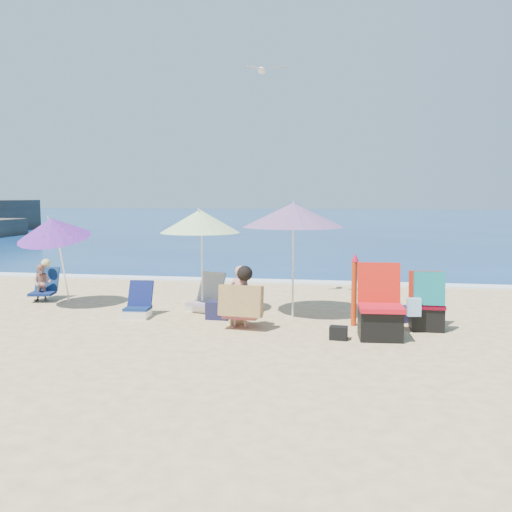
% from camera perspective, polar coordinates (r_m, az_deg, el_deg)
% --- Properties ---
extents(ground, '(120.00, 120.00, 0.00)m').
position_cam_1_polar(ground, '(8.50, 0.90, -8.15)').
color(ground, '#D8BC84').
rests_on(ground, ground).
extents(sea, '(120.00, 80.00, 0.12)m').
position_cam_1_polar(sea, '(53.20, 8.10, 3.85)').
color(sea, navy).
rests_on(sea, ground).
extents(foam, '(120.00, 0.50, 0.04)m').
position_cam_1_polar(foam, '(13.47, 4.12, -2.72)').
color(foam, white).
rests_on(foam, ground).
extents(umbrella_turquoise, '(2.19, 2.19, 2.04)m').
position_cam_1_polar(umbrella_turquoise, '(9.49, 3.92, 4.31)').
color(umbrella_turquoise, silver).
rests_on(umbrella_turquoise, ground).
extents(umbrella_striped, '(1.69, 1.69, 1.92)m').
position_cam_1_polar(umbrella_striped, '(9.80, -5.89, 3.64)').
color(umbrella_striped, silver).
rests_on(umbrella_striped, ground).
extents(umbrella_blue, '(1.38, 1.44, 1.86)m').
position_cam_1_polar(umbrella_blue, '(10.98, -20.53, 2.74)').
color(umbrella_blue, white).
rests_on(umbrella_blue, ground).
extents(furled_umbrella, '(0.14, 0.14, 1.20)m').
position_cam_1_polar(furled_umbrella, '(9.04, 10.27, -3.13)').
color(furled_umbrella, '#AD2D0C').
rests_on(furled_umbrella, ground).
extents(chair_navy, '(0.48, 0.61, 0.62)m').
position_cam_1_polar(chair_navy, '(9.84, -12.28, -5.33)').
color(chair_navy, '#0D1F49').
rests_on(chair_navy, ground).
extents(chair_rainbow, '(0.72, 0.83, 0.70)m').
position_cam_1_polar(chair_rainbow, '(10.20, -5.29, -4.68)').
color(chair_rainbow, '#E24F56').
rests_on(chair_rainbow, ground).
extents(camp_chair_left, '(0.68, 0.71, 1.12)m').
position_cam_1_polar(camp_chair_left, '(8.38, 12.87, -6.17)').
color(camp_chair_left, red).
rests_on(camp_chair_left, ground).
extents(camp_chair_right, '(0.61, 0.68, 0.97)m').
position_cam_1_polar(camp_chair_right, '(9.09, 17.42, -5.25)').
color(camp_chair_right, red).
rests_on(camp_chair_right, ground).
extents(person_center, '(0.72, 0.67, 1.02)m').
position_cam_1_polar(person_center, '(8.75, -1.59, -4.41)').
color(person_center, tan).
rests_on(person_center, ground).
extents(person_left, '(0.57, 0.73, 0.84)m').
position_cam_1_polar(person_left, '(11.86, -21.45, -2.59)').
color(person_left, tan).
rests_on(person_left, ground).
extents(bag_navy_a, '(0.41, 0.31, 0.31)m').
position_cam_1_polar(bag_navy_a, '(9.50, -3.98, -5.68)').
color(bag_navy_a, '#171734').
rests_on(bag_navy_a, ground).
extents(bag_black_a, '(0.31, 0.24, 0.21)m').
position_cam_1_polar(bag_black_a, '(10.13, -1.20, -5.20)').
color(bag_black_a, black).
rests_on(bag_black_a, ground).
extents(bag_tan, '(0.31, 0.26, 0.22)m').
position_cam_1_polar(bag_tan, '(9.13, -1.98, -6.43)').
color(bag_tan, tan).
rests_on(bag_tan, ground).
extents(bag_navy_b, '(0.43, 0.39, 0.26)m').
position_cam_1_polar(bag_navy_b, '(9.60, 15.19, -5.91)').
color(bag_navy_b, '#181733').
rests_on(bag_navy_b, ground).
extents(bag_black_b, '(0.28, 0.20, 0.20)m').
position_cam_1_polar(bag_black_b, '(8.24, 8.64, -7.98)').
color(bag_black_b, black).
rests_on(bag_black_b, ground).
extents(seagull, '(0.78, 0.44, 0.13)m').
position_cam_1_polar(seagull, '(11.02, 0.66, 18.90)').
color(seagull, silver).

